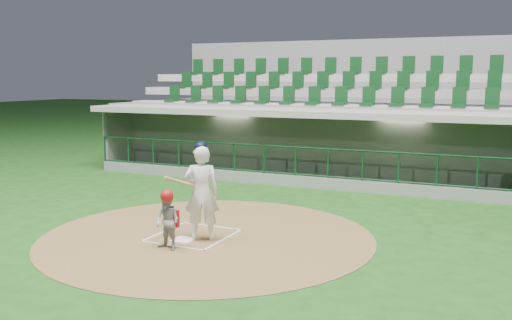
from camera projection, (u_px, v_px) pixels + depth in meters
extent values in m
plane|color=#174513|center=(200.00, 233.00, 12.66)|extent=(120.00, 120.00, 0.00)
cylinder|color=brown|center=(208.00, 236.00, 12.35)|extent=(7.20, 7.20, 0.01)
cube|color=white|center=(183.00, 240.00, 12.02)|extent=(0.43, 0.43, 0.02)
cube|color=white|center=(164.00, 231.00, 12.69)|extent=(0.05, 1.80, 0.01)
cube|color=white|center=(224.00, 239.00, 12.07)|extent=(0.05, 1.80, 0.01)
cube|color=silver|center=(212.00, 226.00, 13.15)|extent=(1.55, 0.05, 0.01)
cube|color=silver|center=(172.00, 246.00, 11.62)|extent=(1.55, 0.05, 0.01)
cube|color=slate|center=(311.00, 194.00, 19.48)|extent=(15.00, 3.00, 0.10)
cube|color=gray|center=(326.00, 149.00, 20.72)|extent=(15.00, 0.20, 2.70)
cube|color=#A9A396|center=(325.00, 142.00, 20.58)|extent=(13.50, 0.04, 0.90)
cube|color=slate|center=(130.00, 143.00, 22.37)|extent=(0.20, 3.00, 2.70)
cube|color=gray|center=(310.00, 111.00, 18.85)|extent=(15.40, 3.50, 0.20)
cube|color=slate|center=(295.00, 182.00, 17.99)|extent=(15.00, 0.15, 0.40)
cube|color=black|center=(296.00, 132.00, 17.76)|extent=(15.00, 0.01, 0.95)
cube|color=brown|center=(321.00, 182.00, 20.39)|extent=(12.75, 0.40, 0.45)
cube|color=white|center=(232.00, 113.00, 20.33)|extent=(1.30, 0.35, 0.04)
cube|color=white|center=(403.00, 118.00, 17.85)|extent=(1.30, 0.35, 0.04)
imported|color=maroon|center=(191.00, 156.00, 22.49)|extent=(1.21, 0.85, 1.71)
imported|color=#B51513|center=(282.00, 165.00, 20.64)|extent=(0.93, 0.45, 1.54)
imported|color=#9C1011|center=(341.00, 168.00, 19.72)|extent=(0.92, 0.74, 1.63)
imported|color=maroon|center=(465.00, 173.00, 18.10)|extent=(1.75, 0.71, 1.84)
cube|color=slate|center=(339.00, 136.00, 22.16)|extent=(17.00, 6.50, 2.50)
cube|color=#B0A99F|center=(328.00, 109.00, 20.65)|extent=(16.60, 0.95, 0.30)
cube|color=gray|center=(336.00, 93.00, 21.42)|extent=(16.60, 0.95, 0.30)
cube|color=#A8A197|center=(343.00, 78.00, 22.20)|extent=(16.60, 0.95, 0.30)
cube|color=slate|center=(361.00, 98.00, 24.98)|extent=(17.00, 0.25, 5.05)
imported|color=white|center=(202.00, 193.00, 11.93)|extent=(0.87, 0.74, 2.01)
sphere|color=black|center=(201.00, 148.00, 11.79)|extent=(0.28, 0.28, 0.28)
cylinder|color=#AB8A4E|center=(185.00, 183.00, 11.77)|extent=(0.58, 0.79, 0.39)
imported|color=#98989E|center=(167.00, 222.00, 11.31)|extent=(0.63, 0.54, 1.14)
sphere|color=#AB1215|center=(167.00, 196.00, 11.24)|extent=(0.26, 0.26, 0.26)
cube|color=#AA121B|center=(172.00, 218.00, 11.44)|extent=(0.32, 0.10, 0.35)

